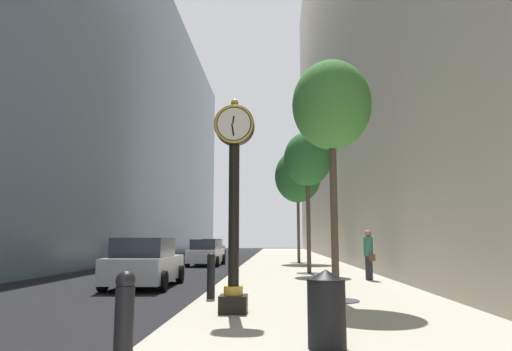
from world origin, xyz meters
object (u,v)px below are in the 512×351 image
object	(u,v)px
bollard_nearest	(124,322)
car_silver_near	(145,263)
trash_bin	(326,308)
street_tree_near	(332,107)
bollard_third	(211,274)
street_tree_mid_far	(298,176)
street_tree_mid_near	(307,160)
street_clock	(234,192)
pedestrian_walking	(369,253)
car_grey_mid	(213,248)
car_white_far	(206,253)

from	to	relation	value
bollard_nearest	car_silver_near	world-z (taller)	car_silver_near
bollard_nearest	trash_bin	world-z (taller)	bollard_nearest
bollard_nearest	street_tree_near	bearing A→B (deg)	63.97
bollard_third	street_tree_mid_far	size ratio (longest dim) A/B	0.16
trash_bin	bollard_third	bearing A→B (deg)	114.15
bollard_third	car_silver_near	size ratio (longest dim) A/B	0.26
street_tree_mid_near	street_clock	bearing A→B (deg)	-102.12
street_tree_near	pedestrian_walking	distance (m)	7.13
street_clock	trash_bin	distance (m)	3.80
bollard_third	trash_bin	size ratio (longest dim) A/B	1.07
bollard_nearest	street_tree_near	xyz separation A→B (m)	(3.06, 6.26, 4.19)
street_tree_near	street_tree_mid_far	xyz separation A→B (m)	(0.00, 17.54, 0.64)
street_tree_mid_far	street_tree_near	bearing A→B (deg)	-90.00
street_tree_mid_far	car_grey_mid	distance (m)	15.34
trash_bin	street_tree_mid_near	bearing A→B (deg)	86.85
street_tree_near	car_white_far	xyz separation A→B (m)	(-5.69, 16.80, -4.14)
street_tree_mid_near	pedestrian_walking	size ratio (longest dim) A/B	3.46
street_clock	bollard_nearest	world-z (taller)	street_clock
street_clock	trash_bin	xyz separation A→B (m)	(1.54, -2.92, -1.88)
street_tree_mid_near	trash_bin	xyz separation A→B (m)	(-0.75, -13.58, -4.41)
street_clock	bollard_nearest	xyz separation A→B (m)	(-0.77, -4.37, -1.84)
street_tree_mid_far	car_silver_near	distance (m)	15.28
street_tree_near	car_white_far	size ratio (longest dim) A/B	1.43
bollard_third	pedestrian_walking	xyz separation A→B (m)	(5.00, 5.36, 0.37)
bollard_third	car_white_far	bearing A→B (deg)	99.09
trash_bin	pedestrian_walking	xyz separation A→B (m)	(2.69, 10.51, 0.41)
car_grey_mid	car_white_far	world-z (taller)	car_grey_mid
street_clock	pedestrian_walking	size ratio (longest dim) A/B	2.46
street_tree_mid_near	car_silver_near	world-z (taller)	street_tree_mid_near
car_silver_near	pedestrian_walking	bearing A→B (deg)	10.46
trash_bin	car_white_far	size ratio (longest dim) A/B	0.25
bollard_nearest	street_tree_mid_near	size ratio (longest dim) A/B	0.18
street_clock	street_tree_mid_far	world-z (taller)	street_tree_mid_far
trash_bin	car_grey_mid	distance (m)	35.66
street_clock	bollard_third	world-z (taller)	street_clock
street_tree_mid_near	car_white_far	distance (m)	10.75
car_white_far	car_silver_near	bearing A→B (deg)	-90.78
bollard_third	car_silver_near	xyz separation A→B (m)	(-2.81, 3.92, 0.07)
street_clock	car_grey_mid	distance (m)	32.57
street_tree_mid_near	car_grey_mid	xyz separation A→B (m)	(-7.12, 21.50, -4.30)
car_white_far	car_grey_mid	bearing A→B (deg)	96.04
street_tree_near	car_grey_mid	size ratio (longest dim) A/B	1.30
street_tree_mid_far	car_grey_mid	bearing A→B (deg)	119.21
street_tree_mid_near	pedestrian_walking	world-z (taller)	street_tree_mid_near
trash_bin	car_grey_mid	size ratio (longest dim) A/B	0.23
car_silver_near	car_white_far	distance (m)	12.54
street_clock	bollard_third	size ratio (longest dim) A/B	3.93
trash_bin	street_clock	bearing A→B (deg)	117.85
trash_bin	car_silver_near	world-z (taller)	car_silver_near
car_silver_near	bollard_nearest	bearing A→B (deg)	-75.07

